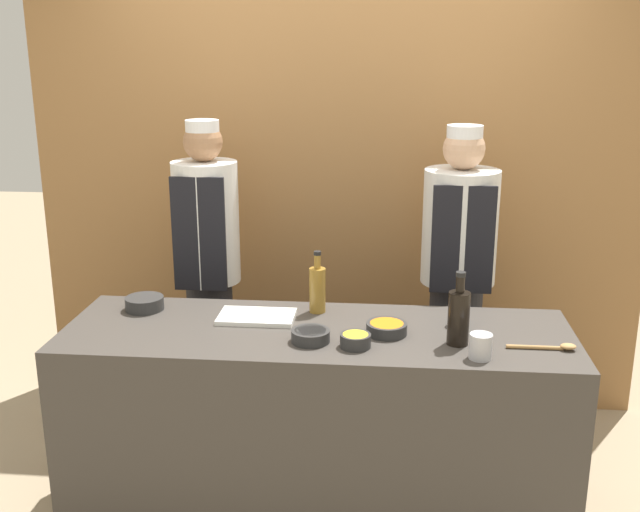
# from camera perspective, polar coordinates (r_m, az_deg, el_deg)

# --- Properties ---
(cabinet_wall) EXTENTS (3.35, 0.18, 2.40)m
(cabinet_wall) POSITION_cam_1_polar(r_m,az_deg,el_deg) (4.20, 1.39, 4.60)
(cabinet_wall) COLOR olive
(cabinet_wall) RESTS_ON ground_plane
(counter) EXTENTS (2.11, 0.68, 0.88)m
(counter) POSITION_cam_1_polar(r_m,az_deg,el_deg) (3.30, -0.23, -12.76)
(counter) COLOR #3D3833
(counter) RESTS_ON ground_plane
(sauce_bowl_red) EXTENTS (0.17, 0.17, 0.06)m
(sauce_bowl_red) POSITION_cam_1_polar(r_m,az_deg,el_deg) (3.43, -13.23, -3.47)
(sauce_bowl_red) COLOR #2D2D2D
(sauce_bowl_red) RESTS_ON counter
(sauce_bowl_orange) EXTENTS (0.17, 0.17, 0.05)m
(sauce_bowl_orange) POSITION_cam_1_polar(r_m,az_deg,el_deg) (3.08, 5.10, -5.47)
(sauce_bowl_orange) COLOR #2D2D2D
(sauce_bowl_orange) RESTS_ON counter
(sauce_bowl_yellow) EXTENTS (0.12, 0.12, 0.05)m
(sauce_bowl_yellow) POSITION_cam_1_polar(r_m,az_deg,el_deg) (2.94, 2.72, -6.39)
(sauce_bowl_yellow) COLOR #2D2D2D
(sauce_bowl_yellow) RESTS_ON counter
(sauce_bowl_white) EXTENTS (0.16, 0.16, 0.05)m
(sauce_bowl_white) POSITION_cam_1_polar(r_m,az_deg,el_deg) (2.99, -0.72, -6.05)
(sauce_bowl_white) COLOR #2D2D2D
(sauce_bowl_white) RESTS_ON counter
(cutting_board) EXTENTS (0.33, 0.20, 0.02)m
(cutting_board) POSITION_cam_1_polar(r_m,az_deg,el_deg) (3.24, -4.84, -4.63)
(cutting_board) COLOR white
(cutting_board) RESTS_ON counter
(bottle_soy) EXTENTS (0.09, 0.09, 0.30)m
(bottle_soy) POSITION_cam_1_polar(r_m,az_deg,el_deg) (2.98, 10.52, -4.53)
(bottle_soy) COLOR black
(bottle_soy) RESTS_ON counter
(bottle_vinegar) EXTENTS (0.07, 0.07, 0.28)m
(bottle_vinegar) POSITION_cam_1_polar(r_m,az_deg,el_deg) (3.28, -0.20, -2.48)
(bottle_vinegar) COLOR olive
(bottle_vinegar) RESTS_ON counter
(cup_blue) EXTENTS (0.07, 0.07, 0.08)m
(cup_blue) POSITION_cam_1_polar(r_m,az_deg,el_deg) (3.20, 10.45, -4.58)
(cup_blue) COLOR #386093
(cup_blue) RESTS_ON counter
(cup_steel) EXTENTS (0.09, 0.09, 0.10)m
(cup_steel) POSITION_cam_1_polar(r_m,az_deg,el_deg) (2.89, 12.14, -6.75)
(cup_steel) COLOR #B7B7BC
(cup_steel) RESTS_ON counter
(wooden_spoon) EXTENTS (0.27, 0.05, 0.03)m
(wooden_spoon) POSITION_cam_1_polar(r_m,az_deg,el_deg) (3.05, 17.26, -6.63)
(wooden_spoon) COLOR #B2844C
(wooden_spoon) RESTS_ON counter
(chef_left) EXTENTS (0.33, 0.33, 1.66)m
(chef_left) POSITION_cam_1_polar(r_m,az_deg,el_deg) (3.89, -8.52, -0.96)
(chef_left) COLOR #28282D
(chef_left) RESTS_ON ground_plane
(chef_right) EXTENTS (0.37, 0.37, 1.65)m
(chef_right) POSITION_cam_1_polar(r_m,az_deg,el_deg) (3.80, 10.41, -1.70)
(chef_right) COLOR #28282D
(chef_right) RESTS_ON ground_plane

